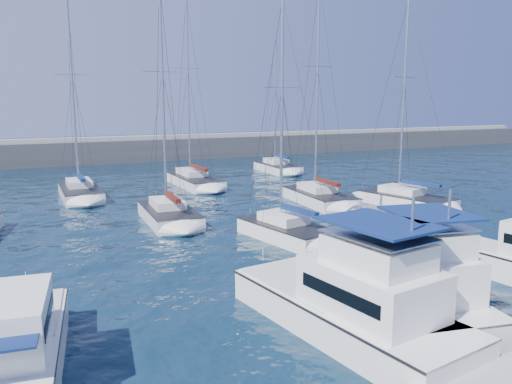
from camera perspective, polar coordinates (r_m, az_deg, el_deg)
name	(u,v)px	position (r m, az deg, el deg)	size (l,w,h in m)	color
ground	(319,274)	(24.38, 7.26, -9.26)	(220.00, 220.00, 0.00)	black
breakwater	(113,154)	(72.59, -16.01, 4.22)	(160.00, 6.00, 4.45)	#424244
motor_yacht_port_outer	(9,349)	(16.98, -26.36, -15.78)	(3.92, 7.58, 3.20)	silver
motor_yacht_port_inner	(355,305)	(18.15, 11.22, -12.52)	(4.66, 9.94, 4.69)	silver
motor_yacht_stbd_inner	(413,289)	(20.06, 17.45, -10.56)	(4.98, 8.35, 4.69)	silver
sailboat_mid_b	(169,214)	(34.71, -9.92, -2.50)	(3.48, 7.37, 16.27)	silver
sailboat_mid_c	(287,230)	(29.98, 3.58, -4.41)	(4.04, 6.89, 14.29)	silver
sailboat_mid_d	(319,197)	(40.80, 7.24, -0.53)	(3.82, 7.92, 17.57)	silver
sailboat_mid_e	(406,199)	(41.21, 16.77, -0.79)	(4.59, 7.90, 16.09)	silver
sailboat_back_a	(80,192)	(45.43, -19.46, 0.04)	(3.20, 8.17, 16.73)	silver
sailboat_back_b	(193,180)	(49.80, -7.18, 1.39)	(3.20, 9.73, 18.32)	silver
sailboat_back_c	(277,167)	(59.16, 2.45, 2.84)	(3.49, 7.56, 15.83)	silver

